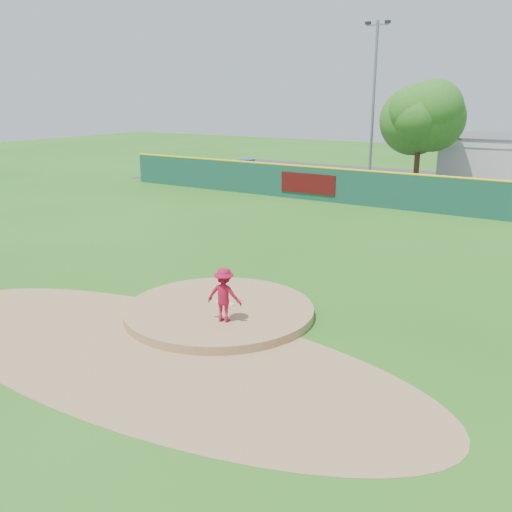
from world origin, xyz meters
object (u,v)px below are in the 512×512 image
Objects in this scene: pitcher at (224,295)px; light_pole_left at (374,96)px; playground_slide at (247,168)px; deciduous_tree at (420,120)px.

light_pole_left is (-6.75, 27.79, 5.05)m from pitcher.
pitcher is 0.14× the size of light_pole_left.
playground_slide is at bearing -71.67° from pitcher.
pitcher reaches higher than playground_slide.
pitcher is at bearing -83.92° from deciduous_tree.
light_pole_left reaches higher than deciduous_tree.
playground_slide is 0.34× the size of deciduous_tree.
light_pole_left is (8.76, 2.95, 5.35)m from playground_slide.
pitcher is 29.04m from light_pole_left.
light_pole_left reaches higher than playground_slide.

